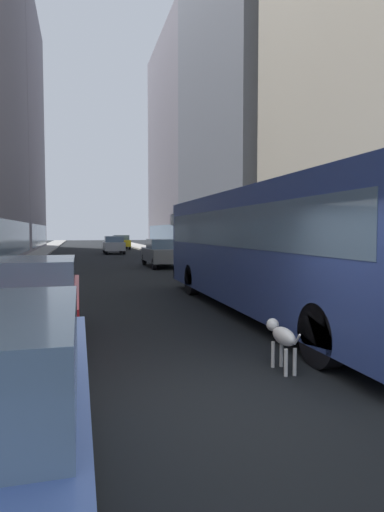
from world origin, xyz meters
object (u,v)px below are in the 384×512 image
car_red_coupe (27,303)px  car_yellow_taxi (121,242)px  car_silver_sedan (114,245)px  dalmatian_dog (282,336)px  transit_bus (272,243)px  pedestrian_with_handbag (303,260)px  car_grey_wagon (162,253)px

car_red_coupe → car_yellow_taxi: bearing=82.4°
car_silver_sedan → dalmatian_dog: size_ratio=4.11×
transit_bus → car_silver_sedan: (-1.60, 30.03, -0.96)m
car_silver_sedan → dalmatian_dog: 34.13m
car_red_coupe → pedestrian_with_handbag: (8.97, 6.35, 0.19)m
car_yellow_taxi → transit_bus: bearing=-90.0°
car_grey_wagon → dalmatian_dog: size_ratio=4.72×
dalmatian_dog → car_yellow_taxi: bearing=87.7°
car_silver_sedan → car_grey_wagon: 15.50m
car_grey_wagon → car_yellow_taxi: bearing=90.0°
car_grey_wagon → dalmatian_dog: car_grey_wagon is taller
car_grey_wagon → car_red_coupe: bearing=-108.7°
car_yellow_taxi → pedestrian_with_handbag: bearing=-84.6°
dalmatian_dog → pedestrian_with_handbag: pedestrian_with_handbag is taller
car_silver_sedan → pedestrian_with_handbag: 26.11m
transit_bus → dalmatian_dog: 4.65m
car_red_coupe → dalmatian_dog: (3.82, -2.15, -0.31)m
dalmatian_dog → pedestrian_with_handbag: (5.15, 8.50, 0.50)m
transit_bus → dalmatian_dog: transit_bus is taller
car_yellow_taxi → car_red_coupe: bearing=-97.6°
car_red_coupe → car_grey_wagon: same height
car_yellow_taxi → car_red_coupe: size_ratio=0.87×
pedestrian_with_handbag → car_yellow_taxi: bearing=95.4°
car_silver_sedan → car_red_coupe: (-4.00, -31.98, 0.00)m
car_red_coupe → pedestrian_with_handbag: 10.99m
car_red_coupe → car_grey_wagon: bearing=71.3°
pedestrian_with_handbag → car_red_coupe: bearing=-144.7°
car_red_coupe → car_grey_wagon: size_ratio=1.00×
car_grey_wagon → dalmatian_dog: (-1.78, -18.72, -0.31)m
car_yellow_taxi → dalmatian_dog: bearing=-92.3°
pedestrian_with_handbag → car_silver_sedan: bearing=101.0°
dalmatian_dog → car_grey_wagon: bearing=84.6°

